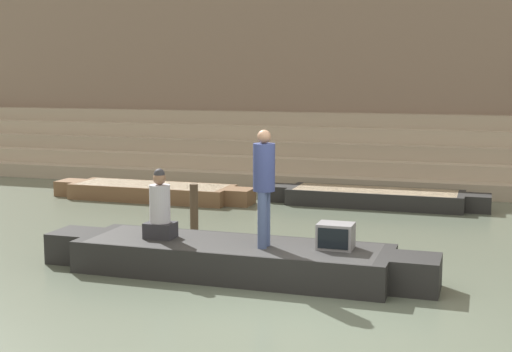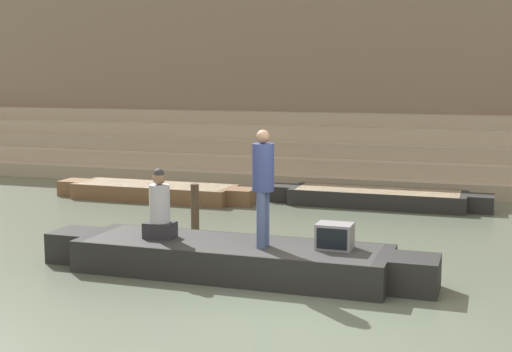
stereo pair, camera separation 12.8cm
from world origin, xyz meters
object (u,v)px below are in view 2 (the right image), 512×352
at_px(person_standing, 263,180).
at_px(moored_boat_shore, 155,191).
at_px(moored_boat_distant, 377,197).
at_px(tv_set, 335,236).
at_px(rowboat_main, 232,258).
at_px(mooring_post, 195,210).
at_px(person_rowing, 160,210).

distance_m(person_standing, moored_boat_shore, 7.72).
xyz_separation_m(moored_boat_shore, moored_boat_distant, (5.49, 0.88, 0.00)).
xyz_separation_m(tv_set, moored_boat_distant, (-0.37, 6.55, -0.49)).
bearing_deg(moored_boat_shore, rowboat_main, -49.15).
bearing_deg(mooring_post, moored_boat_distant, 57.03).
bearing_deg(person_standing, rowboat_main, 170.67).
xyz_separation_m(person_standing, moored_boat_shore, (-4.80, 5.90, -1.34)).
relative_size(person_rowing, moored_boat_distant, 0.21).
bearing_deg(mooring_post, person_rowing, -80.52).
bearing_deg(tv_set, rowboat_main, -167.10).
bearing_deg(mooring_post, person_standing, -47.76).
relative_size(person_standing, mooring_post, 1.74).
bearing_deg(rowboat_main, person_standing, -7.51).
relative_size(rowboat_main, tv_set, 11.79).
relative_size(moored_boat_distant, mooring_post, 5.16).
height_order(person_rowing, tv_set, person_rowing).
distance_m(tv_set, mooring_post, 3.88).
height_order(person_standing, moored_boat_distant, person_standing).
relative_size(moored_boat_shore, moored_boat_distant, 0.99).
distance_m(rowboat_main, mooring_post, 2.81).
xyz_separation_m(person_rowing, moored_boat_distant, (2.47, 6.72, -0.76)).
relative_size(rowboat_main, mooring_post, 6.16).
bearing_deg(rowboat_main, tv_set, 7.73).
distance_m(rowboat_main, person_rowing, 1.41).
bearing_deg(person_rowing, person_standing, -2.97).
bearing_deg(person_rowing, moored_boat_shore, 116.67).
xyz_separation_m(person_standing, moored_boat_distant, (0.69, 6.79, -1.34)).
distance_m(person_rowing, mooring_post, 2.39).
bearing_deg(moored_boat_distant, rowboat_main, -105.65).
relative_size(person_standing, moored_boat_shore, 0.34).
relative_size(person_standing, tv_set, 3.33).
distance_m(rowboat_main, tv_set, 1.68).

